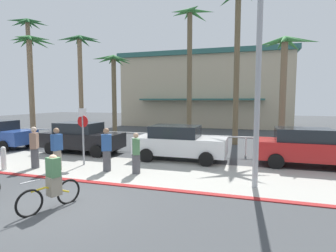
{
  "coord_description": "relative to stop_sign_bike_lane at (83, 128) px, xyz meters",
  "views": [
    {
      "loc": [
        5.03,
        -5.95,
        2.92
      ],
      "look_at": [
        1.34,
        6.0,
        1.72
      ],
      "focal_mm": 28.87,
      "sensor_mm": 36.0,
      "label": 1
    }
  ],
  "objects": [
    {
      "name": "pedestrian_2",
      "position": [
        2.84,
        -0.63,
        -0.92
      ],
      "size": [
        0.44,
        0.48,
        1.65
      ],
      "color": "#4C4C51",
      "rests_on": "ground"
    },
    {
      "name": "streetlight_curb",
      "position": [
        7.32,
        -1.26,
        2.6
      ],
      "size": [
        0.24,
        2.54,
        7.5
      ],
      "color": "#9EA0A5",
      "rests_on": "ground"
    },
    {
      "name": "pedestrian_1",
      "position": [
        -1.65,
        -1.12,
        -0.84
      ],
      "size": [
        0.43,
        0.47,
        1.8
      ],
      "color": "#4C4C51",
      "rests_on": "ground"
    },
    {
      "name": "car_red_3",
      "position": [
        9.55,
        2.71,
        -0.81
      ],
      "size": [
        4.4,
        2.02,
        1.69
      ],
      "color": "red",
      "rests_on": "ground"
    },
    {
      "name": "pedestrian_0",
      "position": [
        -0.47,
        -1.16,
        -0.84
      ],
      "size": [
        0.39,
        0.45,
        1.79
      ],
      "color": "gray",
      "rests_on": "ground"
    },
    {
      "name": "stop_sign_bike_lane",
      "position": [
        0.0,
        0.0,
        0.0
      ],
      "size": [
        0.52,
        0.56,
        2.56
      ],
      "color": "gray",
      "rests_on": "ground"
    },
    {
      "name": "building_backdrop",
      "position": [
        1.98,
        21.95,
        2.41
      ],
      "size": [
        18.77,
        10.01,
        8.13
      ],
      "color": "#BCAD8E",
      "rests_on": "ground"
    },
    {
      "name": "palm_tree_4",
      "position": [
        2.8,
        9.19,
        5.05
      ],
      "size": [
        3.1,
        3.48,
        9.45
      ],
      "color": "brown",
      "rests_on": "ground"
    },
    {
      "name": "ground_plane",
      "position": [
        2.12,
        5.66,
        -1.68
      ],
      "size": [
        80.0,
        80.0,
        0.0
      ],
      "primitive_type": "plane",
      "color": "#424447"
    },
    {
      "name": "palm_tree_5",
      "position": [
        6.14,
        7.9,
        5.64
      ],
      "size": [
        3.13,
        3.33,
        9.92
      ],
      "color": "brown",
      "rests_on": "ground"
    },
    {
      "name": "cyclist_yellow_0",
      "position": [
        2.09,
        -4.46,
        -0.98
      ],
      "size": [
        0.68,
        1.73,
        1.5
      ],
      "color": "black",
      "rests_on": "ground"
    },
    {
      "name": "bollard_1",
      "position": [
        -2.69,
        -1.74,
        -1.16
      ],
      "size": [
        0.2,
        0.2,
        1.0
      ],
      "color": "white",
      "rests_on": "ground"
    },
    {
      "name": "rail_fence",
      "position": [
        2.12,
        4.16,
        -0.84
      ],
      "size": [
        19.25,
        0.08,
        1.04
      ],
      "color": "white",
      "rests_on": "ground"
    },
    {
      "name": "pedestrian_3",
      "position": [
        1.54,
        -0.65,
        -0.84
      ],
      "size": [
        0.48,
        0.43,
        1.79
      ],
      "color": "#4C4C51",
      "rests_on": "ground"
    },
    {
      "name": "car_black_1",
      "position": [
        -1.77,
        2.44,
        -0.81
      ],
      "size": [
        4.4,
        2.02,
        1.69
      ],
      "color": "black",
      "rests_on": "ground"
    },
    {
      "name": "palm_tree_1",
      "position": [
        -8.77,
        6.39,
        4.26
      ],
      "size": [
        3.33,
        3.4,
        7.73
      ],
      "color": "#846B4C",
      "rests_on": "ground"
    },
    {
      "name": "palm_tree_2",
      "position": [
        -6.19,
        8.84,
        4.46
      ],
      "size": [
        3.25,
        2.89,
        8.12
      ],
      "color": "#846B4C",
      "rests_on": "ground"
    },
    {
      "name": "palm_tree_6",
      "position": [
        8.86,
        6.3,
        3.19
      ],
      "size": [
        3.34,
        2.94,
        6.47
      ],
      "color": "#756047",
      "rests_on": "ground"
    },
    {
      "name": "palm_tree_3",
      "position": [
        -3.24,
        8.91,
        3.26
      ],
      "size": [
        2.88,
        3.31,
        6.43
      ],
      "color": "brown",
      "rests_on": "ground"
    },
    {
      "name": "car_white_2",
      "position": [
        3.84,
        2.25,
        -0.81
      ],
      "size": [
        4.4,
        2.02,
        1.69
      ],
      "color": "white",
      "rests_on": "ground"
    },
    {
      "name": "sidewalk_strip",
      "position": [
        2.12,
        -0.14,
        -1.67
      ],
      "size": [
        44.0,
        4.0,
        0.02
      ],
      "primitive_type": "cube",
      "color": "#ADAAA0",
      "rests_on": "ground"
    },
    {
      "name": "palm_tree_0",
      "position": [
        -11.75,
        9.29,
        5.76
      ],
      "size": [
        3.09,
        2.98,
        10.02
      ],
      "color": "#756047",
      "rests_on": "ground"
    },
    {
      "name": "curb_paint",
      "position": [
        2.12,
        -2.14,
        -1.66
      ],
      "size": [
        44.0,
        0.24,
        0.03
      ],
      "primitive_type": "cube",
      "color": "maroon",
      "rests_on": "ground"
    }
  ]
}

